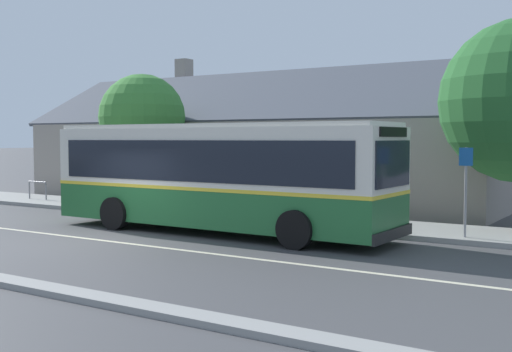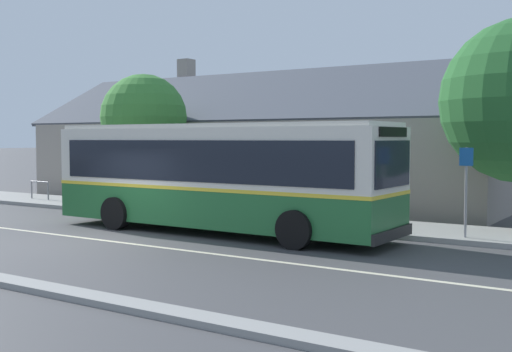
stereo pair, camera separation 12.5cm
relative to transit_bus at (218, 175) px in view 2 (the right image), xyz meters
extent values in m
plane|color=#424244|center=(-2.00, -2.90, -1.72)|extent=(300.00, 300.00, 0.00)
cube|color=gray|center=(-2.00, 3.10, -1.65)|extent=(60.00, 3.00, 0.15)
cube|color=beige|center=(-2.00, -2.90, -1.72)|extent=(60.00, 0.16, 0.01)
cube|color=gray|center=(-4.52, 10.42, 0.01)|extent=(21.79, 9.69, 3.46)
cube|color=#424751|center=(-4.52, 8.00, 2.94)|extent=(22.39, 4.91, 2.54)
cube|color=#424751|center=(-4.52, 12.84, 2.94)|extent=(22.39, 4.91, 2.54)
cube|color=gray|center=(-10.51, 11.39, 4.64)|extent=(0.70, 0.70, 1.20)
cube|color=black|center=(-12.15, 5.55, 0.18)|extent=(1.10, 0.06, 1.30)
cube|color=black|center=(-4.52, 5.55, 0.18)|extent=(1.10, 0.06, 1.30)
cube|color=black|center=(3.10, 5.55, 0.18)|extent=(1.10, 0.06, 1.30)
cube|color=#4C3323|center=(-1.25, 5.55, -0.67)|extent=(1.00, 0.06, 2.10)
cube|color=#236633|center=(-0.02, 0.00, -0.92)|extent=(10.86, 2.61, 1.05)
cube|color=yellow|center=(-0.02, 0.00, -0.34)|extent=(10.88, 2.63, 0.10)
cube|color=silver|center=(-0.02, 0.00, 0.54)|extent=(10.86, 2.61, 1.65)
cube|color=silver|center=(-0.02, 0.00, 1.42)|extent=(10.64, 2.48, 0.12)
cube|color=black|center=(0.00, 1.26, 0.44)|extent=(9.97, 0.13, 1.15)
cube|color=black|center=(-0.03, -1.27, 0.44)|extent=(9.97, 0.13, 1.15)
cube|color=black|center=(5.42, -0.06, 0.44)|extent=(0.06, 2.20, 1.15)
cube|color=black|center=(5.42, -0.06, 1.22)|extent=(0.06, 1.75, 0.24)
cube|color=black|center=(5.44, -0.06, -1.32)|extent=(0.10, 2.50, 0.28)
cube|color=#B21919|center=(-1.36, 1.28, -0.92)|extent=(3.03, 0.06, 0.74)
cube|color=black|center=(4.22, 1.23, -0.22)|extent=(0.90, 0.04, 2.46)
cylinder|color=black|center=(3.35, 1.21, -1.22)|extent=(1.00, 0.29, 1.00)
cylinder|color=black|center=(3.33, -1.29, -1.22)|extent=(1.00, 0.29, 1.00)
cylinder|color=black|center=(-2.98, 1.28, -1.22)|extent=(1.00, 0.29, 1.00)
cylinder|color=black|center=(-3.01, -1.22, -1.22)|extent=(1.00, 0.29, 1.00)
cube|color=brown|center=(-8.45, 3.31, -1.12)|extent=(1.89, 0.10, 0.04)
cube|color=brown|center=(-8.45, 3.17, -1.12)|extent=(1.89, 0.10, 0.04)
cube|color=brown|center=(-8.45, 3.03, -1.12)|extent=(1.89, 0.10, 0.04)
cube|color=brown|center=(-8.45, 2.90, -0.82)|extent=(1.89, 0.04, 0.10)
cube|color=brown|center=(-8.45, 2.90, -0.68)|extent=(1.89, 0.04, 0.10)
cube|color=black|center=(-7.69, 3.17, -1.35)|extent=(0.08, 0.43, 0.45)
cube|color=black|center=(-9.20, 3.17, -1.35)|extent=(0.08, 0.43, 0.45)
cylinder|color=#4C3828|center=(-6.95, 4.31, -0.47)|extent=(0.38, 0.38, 2.51)
sphere|color=#387A33|center=(-6.95, 4.31, 1.93)|extent=(3.52, 3.52, 3.52)
cylinder|color=gray|center=(6.63, 2.10, -0.37)|extent=(0.07, 0.07, 2.40)
cube|color=#1959A5|center=(6.63, 2.08, 0.58)|extent=(0.36, 0.03, 0.48)
cylinder|color=slate|center=(-12.42, 2.97, -1.20)|extent=(0.06, 0.06, 0.75)
cylinder|color=slate|center=(-11.32, 2.97, -1.20)|extent=(0.06, 0.06, 0.75)
cylinder|color=slate|center=(-11.87, 2.97, -0.82)|extent=(1.10, 0.06, 0.06)
camera|label=1|loc=(11.14, -15.23, 1.06)|focal=45.00mm
camera|label=2|loc=(11.24, -15.16, 1.06)|focal=45.00mm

